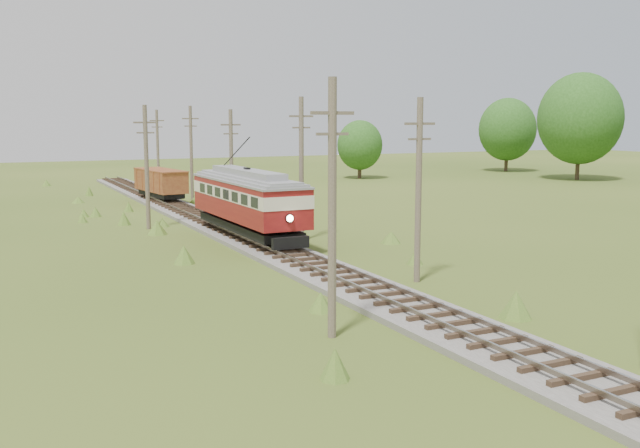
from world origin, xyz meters
TOP-DOWN VIEW (x-y plane):
  - railbed_main at (0.00, 34.00)m, footprint 3.60×96.00m
  - streetcar at (0.00, 32.11)m, footprint 3.20×13.20m
  - gondola at (0.00, 55.37)m, footprint 3.41×7.90m
  - gravel_pile at (4.06, 52.21)m, footprint 2.92×3.10m
  - utility_pole_r_2 at (3.30, 18.00)m, footprint 1.60×0.30m
  - utility_pole_r_3 at (3.20, 31.00)m, footprint 1.60×0.30m
  - utility_pole_r_4 at (3.00, 44.00)m, footprint 1.60×0.30m
  - utility_pole_r_5 at (3.40, 57.00)m, footprint 1.60×0.30m
  - utility_pole_r_6 at (3.20, 70.00)m, footprint 1.60×0.30m
  - utility_pole_l_a at (-4.20, 12.00)m, footprint 1.60×0.30m
  - utility_pole_l_b at (-4.50, 40.00)m, footprint 1.60×0.30m
  - tree_right_4 at (54.00, 58.00)m, footprint 10.50×10.50m
  - tree_right_5 at (56.00, 74.00)m, footprint 8.40×8.40m
  - tree_mid_b at (30.00, 72.00)m, footprint 5.88×5.88m

SIDE VIEW (x-z plane):
  - railbed_main at x=0.00m, z-range -0.09..0.48m
  - gravel_pile at x=4.06m, z-range -0.03..1.03m
  - gondola at x=0.00m, z-range 0.66..3.20m
  - streetcar at x=0.00m, z-range -0.25..5.77m
  - utility_pole_r_4 at x=3.00m, z-range 0.12..8.52m
  - tree_mid_b at x=30.00m, z-range 0.54..8.12m
  - utility_pole_r_2 at x=3.30m, z-range 0.12..8.72m
  - utility_pole_l_b at x=-4.50m, z-range 0.12..8.72m
  - utility_pole_r_6 at x=3.20m, z-range 0.12..8.82m
  - utility_pole_r_5 at x=3.40m, z-range 0.13..9.03m
  - utility_pole_r_3 at x=3.20m, z-range 0.13..9.13m
  - utility_pole_l_a at x=-4.20m, z-range 0.13..9.13m
  - tree_right_5 at x=56.00m, z-range 0.78..11.60m
  - tree_right_4 at x=54.00m, z-range 0.98..14.51m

